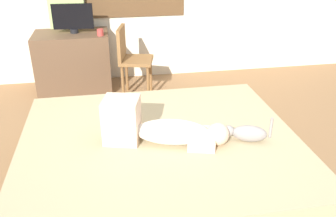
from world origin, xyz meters
The scene contains 8 objects.
ground_plane centered at (0.00, 0.00, 0.00)m, with size 16.00×16.00×0.00m, color olive.
bed centered at (-0.15, 0.07, 0.21)m, with size 2.20×1.91×0.42m.
person_lying centered at (-0.16, 0.02, 0.53)m, with size 0.94×0.47×0.34m.
cat centered at (0.50, -0.09, 0.49)m, with size 0.34×0.19×0.21m.
desk centered at (-0.92, 2.18, 0.37)m, with size 0.90×0.56×0.74m.
tv_monitor centered at (-0.86, 2.18, 0.92)m, with size 0.48×0.10×0.35m.
cup centered at (-0.55, 2.00, 0.78)m, with size 0.08×0.08×0.08m, color #B23D38.
chair_by_desk centered at (-0.22, 1.86, 0.51)m, with size 0.46×0.46×0.86m.
Camera 1 is at (-0.51, -2.33, 1.87)m, focal length 38.84 mm.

